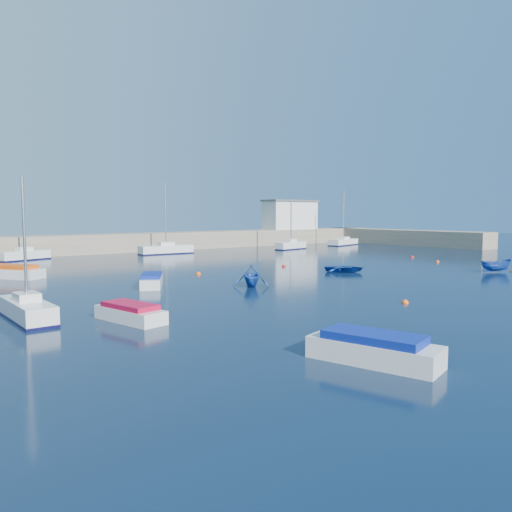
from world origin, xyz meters
TOP-DOWN VIEW (x-y plane):
  - ground at (0.00, 0.00)m, footprint 220.00×220.00m
  - back_wall at (0.00, 46.00)m, footprint 96.00×4.50m
  - right_arm at (44.00, 32.00)m, footprint 4.50×32.00m
  - harbor_office at (30.00, 46.00)m, footprint 10.00×4.00m
  - sailboat_1 at (-24.06, 5.22)m, footprint 1.69×5.55m
  - sailboat_5 at (-16.16, 40.87)m, footprint 6.04×3.42m
  - sailboat_6 at (1.33, 38.97)m, footprint 7.42×2.45m
  - sailboat_7 at (20.53, 35.05)m, footprint 5.93×2.67m
  - sailboat_8 at (34.27, 36.90)m, footprint 7.45×3.71m
  - motorboat_0 at (-19.94, 1.73)m, footprint 2.36×4.47m
  - motorboat_1 at (-13.72, 12.14)m, footprint 3.28×4.29m
  - motorboat_2 at (-20.96, 24.09)m, footprint 4.70×5.62m
  - motorboat_3 at (-15.72, -10.49)m, footprint 2.97×5.12m
  - dinghy_center at (4.81, 9.78)m, footprint 4.23×4.40m
  - dinghy_left at (-7.64, 7.75)m, footprint 3.99×4.09m
  - dinghy_right at (16.00, 0.97)m, footprint 3.26×2.44m
  - buoy_0 at (-4.36, -3.67)m, footprint 0.44×0.44m
  - buoy_1 at (3.32, 16.71)m, footprint 0.44×0.44m
  - buoy_2 at (20.29, 9.82)m, footprint 0.42×0.42m
  - buoy_3 at (-7.02, 16.54)m, footprint 0.48×0.48m
  - buoy_4 at (23.22, 15.23)m, footprint 0.46×0.46m
  - buoy_5 at (17.71, 0.23)m, footprint 0.42×0.42m

SIDE VIEW (x-z plane):
  - ground at x=0.00m, z-range 0.00..0.00m
  - buoy_0 at x=-4.36m, z-range -0.22..0.22m
  - buoy_1 at x=3.32m, z-range -0.22..0.22m
  - buoy_2 at x=20.29m, z-range -0.21..0.21m
  - buoy_3 at x=-7.02m, z-range -0.24..0.24m
  - buoy_4 at x=23.22m, z-range -0.23..0.23m
  - buoy_5 at x=17.71m, z-range -0.21..0.21m
  - dinghy_center at x=4.81m, z-range 0.00..0.74m
  - motorboat_0 at x=-19.94m, z-range -0.03..0.92m
  - motorboat_1 at x=-13.72m, z-range -0.03..0.98m
  - motorboat_2 at x=-20.96m, z-range -0.03..1.10m
  - motorboat_3 at x=-15.72m, z-range -0.03..1.10m
  - sailboat_1 at x=-24.06m, z-range -3.11..4.25m
  - sailboat_8 at x=34.27m, z-range -4.07..5.24m
  - dinghy_right at x=16.00m, z-range 0.00..1.19m
  - sailboat_5 at x=-16.16m, z-range -3.28..4.52m
  - sailboat_7 at x=20.53m, z-range -3.23..4.47m
  - sailboat_6 at x=1.33m, z-range -4.15..5.43m
  - dinghy_left at x=-7.64m, z-range 0.00..1.64m
  - back_wall at x=0.00m, z-range 0.00..2.60m
  - right_arm at x=44.00m, z-range 0.00..2.60m
  - harbor_office at x=30.00m, z-range 2.60..7.60m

